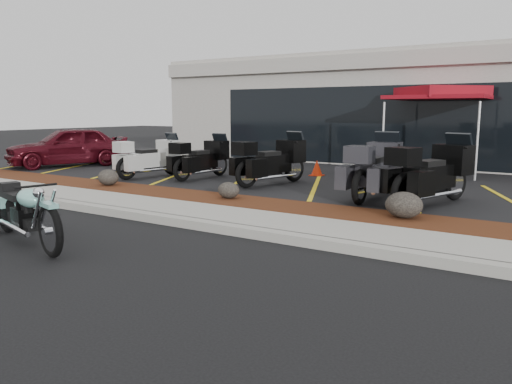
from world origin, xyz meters
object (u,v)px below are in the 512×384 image
Objects in this scene: traffic_cone at (317,168)px; hero_cruiser at (50,223)px; touring_white at (172,154)px; parked_car at (68,146)px; popup_canopy at (441,95)px.

hero_cruiser is at bearing -88.52° from traffic_cone.
touring_white is (-3.90, 6.85, 0.27)m from hero_cruiser.
touring_white reaches higher than hero_cruiser.
hero_cruiser is 6.23× the size of traffic_cone.
traffic_cone is (3.67, 2.03, -0.39)m from touring_white.
popup_canopy is at bearing 47.93° from parked_car.
touring_white is 0.68× the size of popup_canopy.
popup_canopy is (6.42, 4.61, 1.69)m from touring_white.
touring_white is at bearing 25.77° from parked_car.
hero_cruiser is 7.89m from touring_white.
parked_car is (-8.42, 6.77, 0.32)m from hero_cruiser.
hero_cruiser is at bearing -110.15° from popup_canopy.
popup_canopy is (10.93, 4.70, 1.64)m from parked_car.
popup_canopy is at bearing -43.26° from touring_white.
hero_cruiser is 8.89m from traffic_cone.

